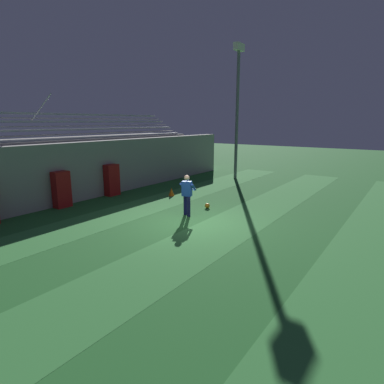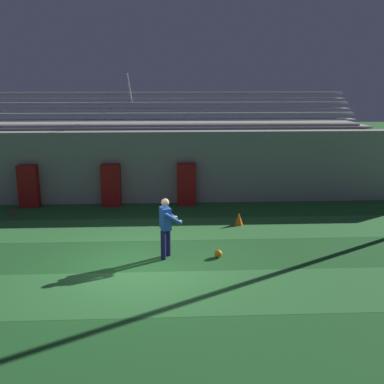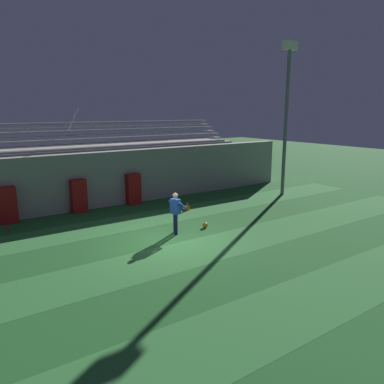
{
  "view_description": "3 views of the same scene",
  "coord_description": "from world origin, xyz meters",
  "views": [
    {
      "loc": [
        -9.5,
        -6.77,
        3.75
      ],
      "look_at": [
        1.26,
        0.77,
        0.86
      ],
      "focal_mm": 30.0,
      "sensor_mm": 36.0,
      "label": 1
    },
    {
      "loc": [
        0.83,
        -10.91,
        4.74
      ],
      "look_at": [
        1.44,
        1.59,
        1.6
      ],
      "focal_mm": 42.0,
      "sensor_mm": 36.0,
      "label": 2
    },
    {
      "loc": [
        -6.95,
        -11.54,
        4.85
      ],
      "look_at": [
        1.67,
        0.88,
        1.53
      ],
      "focal_mm": 35.0,
      "sensor_mm": 36.0,
      "label": 3
    }
  ],
  "objects": [
    {
      "name": "padding_pillar_far_left",
      "position": [
        -4.56,
        5.95,
        0.81
      ],
      "size": [
        0.72,
        0.44,
        1.61
      ],
      "primitive_type": "cube",
      "color": "maroon",
      "rests_on": "ground"
    },
    {
      "name": "turf_stripe_far",
      "position": [
        0.0,
        3.05,
        0.0
      ],
      "size": [
        28.0,
        2.26,
        0.01
      ],
      "primitive_type": "cube",
      "color": "#337A38",
      "rests_on": "ground"
    },
    {
      "name": "soccer_ball",
      "position": [
        2.11,
        0.54,
        0.11
      ],
      "size": [
        0.22,
        0.22,
        0.22
      ],
      "primitive_type": "sphere",
      "color": "orange",
      "rests_on": "ground"
    },
    {
      "name": "water_bottle",
      "position": [
        -4.81,
        4.69,
        0.12
      ],
      "size": [
        0.07,
        0.07,
        0.24
      ],
      "primitive_type": "cylinder",
      "color": "red",
      "rests_on": "ground"
    },
    {
      "name": "bleacher_stand",
      "position": [
        -0.0,
        8.49,
        1.5
      ],
      "size": [
        18.0,
        3.35,
        5.03
      ],
      "color": "#999691",
      "rests_on": "ground"
    },
    {
      "name": "padding_pillar_gate_left",
      "position": [
        -1.44,
        5.95,
        0.81
      ],
      "size": [
        0.72,
        0.44,
        1.61
      ],
      "primitive_type": "cube",
      "color": "maroon",
      "rests_on": "ground"
    },
    {
      "name": "goalkeeper",
      "position": [
        0.7,
        0.62,
        0.95
      ],
      "size": [
        0.63,
        0.68,
        1.67
      ],
      "color": "#19194C",
      "rests_on": "ground"
    },
    {
      "name": "padding_pillar_gate_right",
      "position": [
        1.44,
        5.95,
        0.81
      ],
      "size": [
        0.72,
        0.44,
        1.61
      ],
      "primitive_type": "cube",
      "color": "maroon",
      "rests_on": "ground"
    },
    {
      "name": "ground_plane",
      "position": [
        0.0,
        0.0,
        0.0
      ],
      "size": [
        80.0,
        80.0,
        0.0
      ],
      "primitive_type": "plane",
      "color": "#236028"
    },
    {
      "name": "back_wall",
      "position": [
        0.0,
        6.5,
        1.4
      ],
      "size": [
        24.0,
        0.6,
        2.8
      ],
      "primitive_type": "cube",
      "color": "#999691",
      "rests_on": "ground"
    },
    {
      "name": "turf_stripe_mid",
      "position": [
        0.0,
        -1.47,
        0.0
      ],
      "size": [
        28.0,
        2.26,
        0.01
      ],
      "primitive_type": "cube",
      "color": "#337A38",
      "rests_on": "ground"
    },
    {
      "name": "traffic_cone",
      "position": [
        3.1,
        3.35,
        0.21
      ],
      "size": [
        0.3,
        0.3,
        0.42
      ],
      "primitive_type": "cone",
      "color": "orange",
      "rests_on": "ground"
    }
  ]
}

